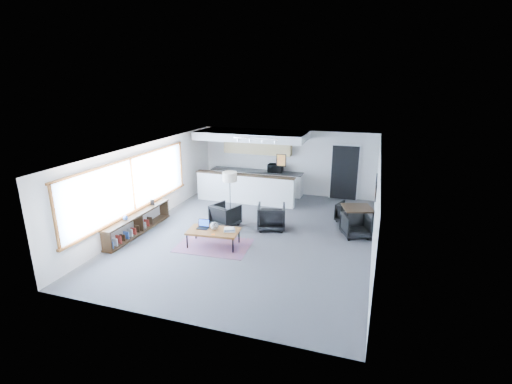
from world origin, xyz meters
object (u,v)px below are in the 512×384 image
(book_stack, at_px, (229,230))
(microwave, at_px, (275,167))
(floor_lamp, at_px, (230,178))
(coffee_table, at_px, (213,231))
(dining_chair_near, at_px, (356,226))
(ceramic_pot, at_px, (214,226))
(armchair_left, at_px, (225,214))
(dining_table, at_px, (357,209))
(armchair_right, at_px, (271,216))
(laptop, at_px, (203,225))
(dining_chair_far, at_px, (348,213))

(book_stack, distance_m, microwave, 5.22)
(book_stack, height_order, floor_lamp, floor_lamp)
(coffee_table, xyz_separation_m, floor_lamp, (-0.31, 2.06, 0.99))
(dining_chair_near, bearing_deg, ceramic_pot, -177.72)
(ceramic_pot, xyz_separation_m, book_stack, (0.44, 0.03, -0.07))
(coffee_table, relative_size, dining_chair_near, 2.29)
(ceramic_pot, height_order, book_stack, ceramic_pot)
(book_stack, height_order, armchair_left, armchair_left)
(dining_table, bearing_deg, dining_chair_near, -89.05)
(ceramic_pot, distance_m, armchair_left, 1.47)
(dining_table, height_order, microwave, microwave)
(ceramic_pot, height_order, armchair_left, armchair_left)
(coffee_table, bearing_deg, book_stack, 4.69)
(armchair_left, relative_size, dining_chair_near, 1.21)
(armchair_left, distance_m, dining_table, 4.13)
(floor_lamp, bearing_deg, microwave, 78.15)
(armchair_left, relative_size, armchair_right, 0.92)
(laptop, bearing_deg, floor_lamp, 84.67)
(dining_table, bearing_deg, ceramic_pot, -147.16)
(armchair_left, height_order, dining_table, armchair_left)
(dining_table, bearing_deg, coffee_table, -146.69)
(dining_table, xyz_separation_m, dining_chair_near, (0.01, -0.58, -0.34))
(armchair_right, xyz_separation_m, floor_lamp, (-1.51, 0.34, 0.99))
(laptop, bearing_deg, dining_chair_near, 19.38)
(book_stack, bearing_deg, dining_table, 35.82)
(coffee_table, distance_m, armchair_right, 2.10)
(laptop, distance_m, ceramic_pot, 0.37)
(floor_lamp, height_order, dining_chair_far, floor_lamp)
(dining_chair_near, distance_m, microwave, 4.86)
(armchair_right, height_order, dining_chair_far, armchair_right)
(ceramic_pot, xyz_separation_m, dining_chair_far, (3.45, 3.02, -0.28))
(armchair_left, xyz_separation_m, armchair_right, (1.46, 0.23, 0.04))
(armchair_right, bearing_deg, microwave, -90.97)
(microwave, bearing_deg, dining_chair_far, -37.88)
(armchair_left, relative_size, dining_table, 0.73)
(book_stack, bearing_deg, ceramic_pot, -175.96)
(book_stack, relative_size, dining_chair_near, 0.59)
(coffee_table, distance_m, dining_table, 4.50)
(armchair_right, bearing_deg, dining_chair_near, 169.52)
(dining_table, height_order, dining_chair_near, dining_table)
(floor_lamp, bearing_deg, ceramic_pot, -80.93)
(ceramic_pot, xyz_separation_m, microwave, (0.35, 5.22, 0.55))
(dining_table, distance_m, dining_chair_near, 0.67)
(floor_lamp, xyz_separation_m, dining_table, (4.06, 0.41, -0.76))
(dining_chair_far, bearing_deg, dining_table, 135.95)
(coffee_table, distance_m, dining_chair_near, 4.21)
(dining_chair_far, bearing_deg, laptop, 58.25)
(coffee_table, xyz_separation_m, laptop, (-0.35, 0.09, 0.10))
(book_stack, bearing_deg, floor_lamp, 111.04)
(armchair_right, xyz_separation_m, dining_chair_far, (2.26, 1.36, -0.14))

